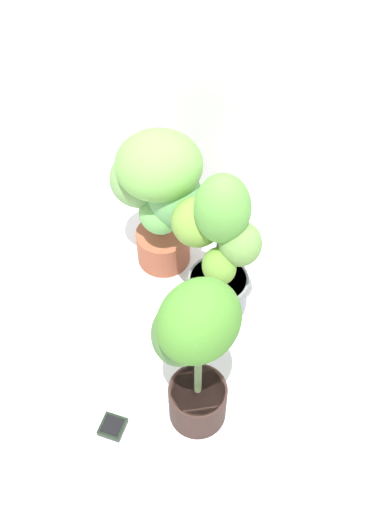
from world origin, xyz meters
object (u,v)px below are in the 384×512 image
potted_plant_front_right (194,347)px  potted_plant_back_center (159,190)px  potted_plant_back_right (218,246)px  hygrometer_box (113,427)px

potted_plant_front_right → potted_plant_back_center: bearing=114.4°
potted_plant_back_right → potted_plant_front_right: bearing=-87.1°
potted_plant_back_center → potted_plant_back_right: 0.32m
potted_plant_back_center → hygrometer_box: size_ratio=7.21×
potted_plant_front_right → potted_plant_back_right: size_ratio=1.03×
potted_plant_front_right → potted_plant_back_right: bearing=92.9°
potted_plant_back_center → hygrometer_box: (0.04, -0.76, -0.38)m
potted_plant_back_center → potted_plant_back_right: bearing=-33.7°
potted_plant_back_center → hygrometer_box: bearing=-87.1°
potted_plant_back_center → potted_plant_back_right: potted_plant_back_right is taller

